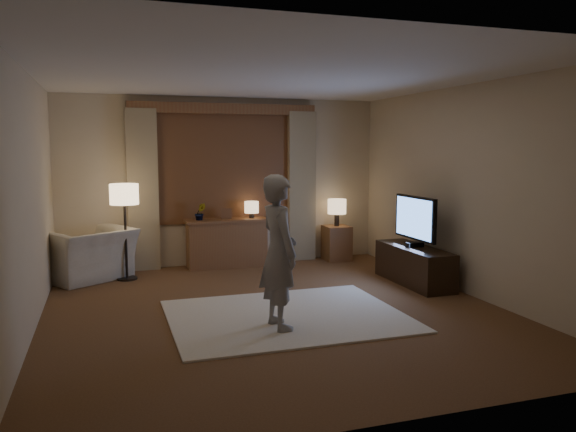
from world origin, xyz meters
name	(u,v)px	position (x,y,z in m)	size (l,w,h in m)	color
room	(263,189)	(0.00, 0.50, 1.33)	(5.04, 5.54, 2.64)	brown
rug	(286,316)	(0.05, -0.27, 0.01)	(2.50, 2.00, 0.02)	#EEE2C8
sideboard	(227,244)	(-0.03, 2.50, 0.35)	(1.20, 0.40, 0.70)	brown
picture_frame	(226,215)	(-0.03, 2.50, 0.80)	(0.16, 0.02, 0.20)	brown
plant	(200,213)	(-0.43, 2.50, 0.85)	(0.17, 0.13, 0.30)	#999999
table_lamp_sideboard	(252,208)	(0.37, 2.50, 0.90)	(0.22, 0.22, 0.30)	black
floor_lamp	(124,199)	(-1.53, 2.08, 1.12)	(0.39, 0.39, 1.34)	black
armchair	(88,254)	(-2.04, 2.24, 0.36)	(1.10, 0.96, 0.71)	beige
side_table	(337,243)	(1.79, 2.45, 0.28)	(0.40, 0.40, 0.56)	brown
table_lamp_side	(337,207)	(1.79, 2.45, 0.87)	(0.30, 0.30, 0.44)	black
tv_stand	(414,265)	(2.15, 0.63, 0.25)	(0.45, 1.40, 0.50)	black
tv	(415,219)	(2.15, 0.63, 0.88)	(0.23, 0.95, 0.69)	black
person	(279,252)	(-0.15, -0.63, 0.79)	(0.56, 0.37, 1.55)	gray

